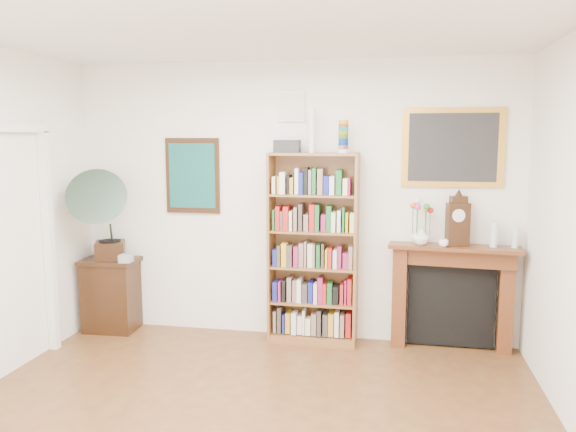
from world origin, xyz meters
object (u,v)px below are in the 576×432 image
object	(u,v)px
side_cabinet	(111,295)
mantel_clock	(458,222)
gramophone	(100,209)
bottle_right	(515,237)
bottle_left	(494,234)
cd_stack	(126,258)
fireplace	(452,288)
bookshelf	(313,238)
flower_vase	(421,236)
teacup	(444,243)

from	to	relation	value
side_cabinet	mantel_clock	xyz separation A→B (m)	(3.53, 0.07, 0.87)
gramophone	bottle_right	xyz separation A→B (m)	(4.06, 0.19, -0.19)
bottle_right	bottle_left	bearing A→B (deg)	178.40
mantel_clock	bottle_right	world-z (taller)	mantel_clock
cd_stack	fireplace	bearing A→B (deg)	4.25
bookshelf	side_cabinet	bearing A→B (deg)	-177.80
mantel_clock	bottle_left	bearing A→B (deg)	-12.31
bookshelf	bottle_left	xyz separation A→B (m)	(1.70, 0.03, 0.09)
bookshelf	side_cabinet	distance (m)	2.26
bottle_right	flower_vase	bearing A→B (deg)	-179.98
side_cabinet	bookshelf	bearing A→B (deg)	-0.94
bookshelf	teacup	world-z (taller)	bookshelf
fireplace	flower_vase	size ratio (longest dim) A/B	7.26
teacup	bookshelf	bearing A→B (deg)	177.91
gramophone	teacup	xyz separation A→B (m)	(3.42, 0.12, -0.25)
teacup	bottle_right	world-z (taller)	bottle_right
cd_stack	teacup	size ratio (longest dim) A/B	1.32
fireplace	flower_vase	bearing A→B (deg)	-164.35
side_cabinet	bottle_left	world-z (taller)	bottle_left
flower_vase	bookshelf	bearing A→B (deg)	-178.68
gramophone	flower_vase	bearing A→B (deg)	-20.12
bookshelf	teacup	size ratio (longest dim) A/B	24.09
bottle_right	teacup	bearing A→B (deg)	-173.87
side_cabinet	gramophone	world-z (taller)	gramophone
gramophone	bottle_left	bearing A→B (deg)	-20.61
gramophone	teacup	world-z (taller)	gramophone
flower_vase	bottle_right	xyz separation A→B (m)	(0.85, 0.00, 0.01)
gramophone	cd_stack	distance (m)	0.56
mantel_clock	flower_vase	xyz separation A→B (m)	(-0.33, 0.01, -0.14)
gramophone	bottle_left	world-z (taller)	gramophone
side_cabinet	fireplace	size ratio (longest dim) A/B	0.63
flower_vase	fireplace	bearing A→B (deg)	11.02
bookshelf	bottle_left	size ratio (longest dim) A/B	9.11
fireplace	bottle_right	world-z (taller)	bottle_right
fireplace	bottle_left	bearing A→B (deg)	-4.35
bookshelf	fireplace	bearing A→B (deg)	4.48
bottle_left	cd_stack	bearing A→B (deg)	-177.03
flower_vase	bottle_left	xyz separation A→B (m)	(0.66, 0.01, 0.03)
bookshelf	mantel_clock	bearing A→B (deg)	1.63
fireplace	bottle_right	size ratio (longest dim) A/B	6.19
side_cabinet	bottle_left	xyz separation A→B (m)	(3.86, 0.08, 0.76)
gramophone	cd_stack	bearing A→B (deg)	-21.83
teacup	side_cabinet	bearing A→B (deg)	-179.93
fireplace	cd_stack	world-z (taller)	fireplace
gramophone	bottle_left	xyz separation A→B (m)	(3.87, 0.19, -0.17)
side_cabinet	gramophone	size ratio (longest dim) A/B	0.80
flower_vase	side_cabinet	bearing A→B (deg)	-178.68
gramophone	bottle_right	bearing A→B (deg)	-20.82
flower_vase	teacup	size ratio (longest dim) A/B	1.88
cd_stack	flower_vase	world-z (taller)	flower_vase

